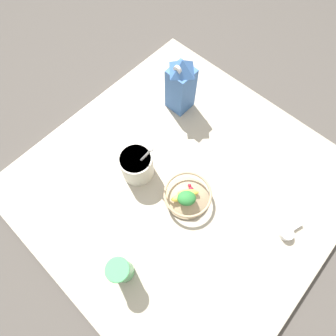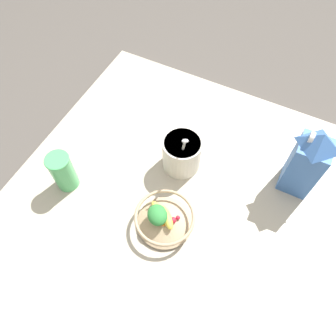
{
  "view_description": "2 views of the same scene",
  "coord_description": "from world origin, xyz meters",
  "px_view_note": "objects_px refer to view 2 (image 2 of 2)",
  "views": [
    {
      "loc": [
        0.21,
        -0.32,
        1.02
      ],
      "look_at": [
        -0.05,
        -0.03,
        0.13
      ],
      "focal_mm": 28.0,
      "sensor_mm": 36.0,
      "label": 1
    },
    {
      "loc": [
        0.4,
        0.14,
        0.99
      ],
      "look_at": [
        -0.08,
        -0.1,
        0.11
      ],
      "focal_mm": 35.0,
      "sensor_mm": 36.0,
      "label": 2
    }
  ],
  "objects_px": {
    "fruit_bowl": "(164,219)",
    "drinking_cup": "(63,171)",
    "yogurt_tub": "(182,153)",
    "milk_carton": "(307,161)"
  },
  "relations": [
    {
      "from": "milk_carton",
      "to": "yogurt_tub",
      "type": "distance_m",
      "value": 0.38
    },
    {
      "from": "milk_carton",
      "to": "fruit_bowl",
      "type": "bearing_deg",
      "value": -44.73
    },
    {
      "from": "drinking_cup",
      "to": "fruit_bowl",
      "type": "bearing_deg",
      "value": 92.52
    },
    {
      "from": "drinking_cup",
      "to": "yogurt_tub",
      "type": "bearing_deg",
      "value": 127.95
    },
    {
      "from": "yogurt_tub",
      "to": "drinking_cup",
      "type": "height_order",
      "value": "yogurt_tub"
    },
    {
      "from": "fruit_bowl",
      "to": "drinking_cup",
      "type": "bearing_deg",
      "value": -87.48
    },
    {
      "from": "fruit_bowl",
      "to": "yogurt_tub",
      "type": "xyz_separation_m",
      "value": [
        -0.22,
        -0.05,
        0.03
      ]
    },
    {
      "from": "fruit_bowl",
      "to": "drinking_cup",
      "type": "xyz_separation_m",
      "value": [
        0.02,
        -0.35,
        0.04
      ]
    },
    {
      "from": "fruit_bowl",
      "to": "yogurt_tub",
      "type": "height_order",
      "value": "yogurt_tub"
    },
    {
      "from": "milk_carton",
      "to": "yogurt_tub",
      "type": "height_order",
      "value": "milk_carton"
    }
  ]
}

